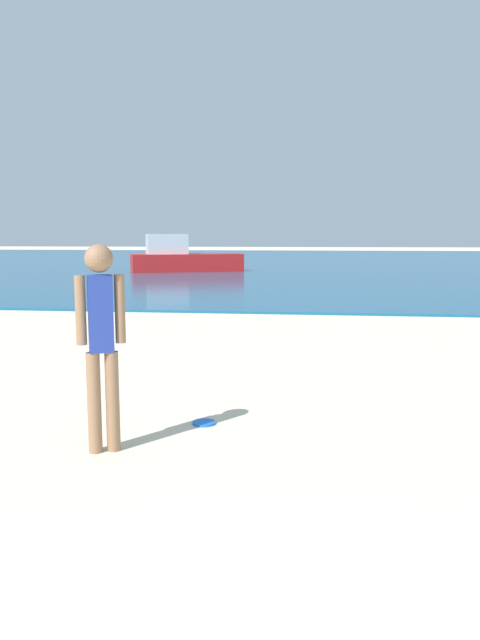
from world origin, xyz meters
TOP-DOWN VIEW (x-y plane):
  - water at (0.00, 43.81)m, footprint 160.00×60.00m
  - person_standing at (-1.41, 4.71)m, footprint 0.37×0.23m
  - frisbee at (-0.72, 5.53)m, footprint 0.22×0.22m
  - boat_near at (-6.08, 29.25)m, footprint 5.67×3.56m

SIDE VIEW (x-z plane):
  - frisbee at x=-0.72m, z-range 0.00..0.03m
  - water at x=0.00m, z-range 0.00..0.06m
  - boat_near at x=-6.08m, z-range -0.22..1.62m
  - person_standing at x=-1.41m, z-range 0.12..1.86m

